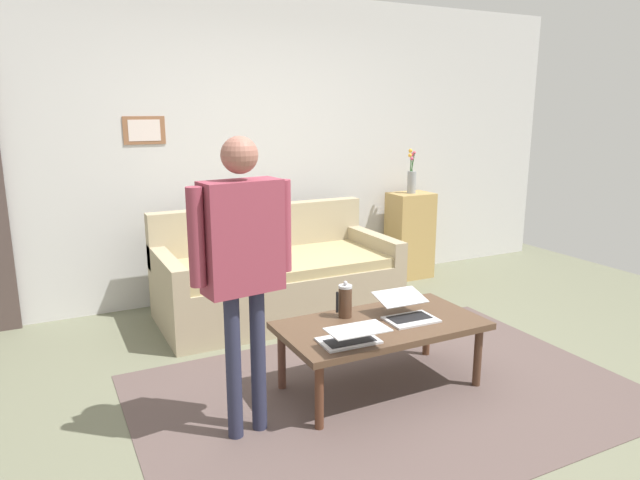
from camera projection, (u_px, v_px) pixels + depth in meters
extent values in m
plane|color=#6B6D56|center=(367.00, 388.00, 3.57)|extent=(7.68, 7.68, 0.00)
cube|color=brown|center=(388.00, 393.00, 3.50)|extent=(2.97, 2.00, 0.01)
cube|color=silver|center=(243.00, 148.00, 5.17)|extent=(7.04, 0.10, 2.70)
cube|color=brown|center=(144.00, 130.00, 4.71)|extent=(0.34, 0.02, 0.23)
cube|color=silver|center=(144.00, 130.00, 4.70)|extent=(0.26, 0.00, 0.17)
cube|color=tan|center=(278.00, 291.00, 4.78)|extent=(1.94, 0.94, 0.42)
cube|color=tan|center=(279.00, 263.00, 4.71)|extent=(1.70, 0.86, 0.08)
cube|color=tan|center=(260.00, 231.00, 5.03)|extent=(1.94, 0.14, 0.46)
cube|color=tan|center=(372.00, 244.00, 5.11)|extent=(0.12, 0.94, 0.20)
cube|color=tan|center=(166.00, 269.00, 4.32)|extent=(0.12, 0.94, 0.20)
cube|color=#503828|center=(381.00, 326.00, 3.49)|extent=(1.24, 0.66, 0.04)
cylinder|color=#4D3122|center=(478.00, 357.00, 3.56)|extent=(0.05, 0.05, 0.39)
cylinder|color=#563120|center=(319.00, 396.00, 3.08)|extent=(0.05, 0.05, 0.39)
cylinder|color=brown|center=(427.00, 329.00, 4.01)|extent=(0.05, 0.05, 0.39)
cylinder|color=brown|center=(282.00, 359.00, 3.53)|extent=(0.05, 0.05, 0.39)
cube|color=silver|center=(411.00, 319.00, 3.52)|extent=(0.32, 0.23, 0.01)
cube|color=black|center=(410.00, 317.00, 3.54)|extent=(0.26, 0.14, 0.00)
cube|color=silver|center=(400.00, 297.00, 3.62)|extent=(0.32, 0.21, 0.05)
cube|color=#A9CDE5|center=(400.00, 297.00, 3.61)|extent=(0.28, 0.19, 0.04)
cube|color=silver|center=(348.00, 341.00, 3.21)|extent=(0.34, 0.22, 0.01)
cube|color=black|center=(350.00, 340.00, 3.19)|extent=(0.28, 0.14, 0.00)
cube|color=silver|center=(358.00, 330.00, 3.09)|extent=(0.34, 0.21, 0.01)
cube|color=black|center=(357.00, 329.00, 3.09)|extent=(0.31, 0.19, 0.01)
cylinder|color=#4C3323|center=(345.00, 302.00, 3.57)|extent=(0.08, 0.08, 0.19)
cylinder|color=#B7B7BC|center=(345.00, 287.00, 3.54)|extent=(0.09, 0.09, 0.02)
sphere|color=#B2B2B7|center=(345.00, 283.00, 3.54)|extent=(0.03, 0.03, 0.03)
cube|color=black|center=(337.00, 302.00, 3.54)|extent=(0.01, 0.01, 0.13)
cube|color=tan|center=(410.00, 235.00, 5.84)|extent=(0.42, 0.32, 0.87)
cylinder|color=#92959A|center=(412.00, 182.00, 5.72)|extent=(0.09, 0.09, 0.22)
cylinder|color=#3D7038|center=(412.00, 165.00, 5.66)|extent=(0.02, 0.02, 0.13)
sphere|color=#D0486B|center=(412.00, 159.00, 5.64)|extent=(0.03, 0.03, 0.03)
cylinder|color=#3D7038|center=(412.00, 163.00, 5.69)|extent=(0.02, 0.02, 0.16)
sphere|color=#DC4A71|center=(413.00, 155.00, 5.68)|extent=(0.03, 0.03, 0.03)
cylinder|color=#3D7038|center=(411.00, 161.00, 5.67)|extent=(0.01, 0.01, 0.20)
sphere|color=gold|center=(410.00, 151.00, 5.65)|extent=(0.04, 0.04, 0.04)
cylinder|color=#3D7038|center=(411.00, 163.00, 5.67)|extent=(0.01, 0.03, 0.16)
sphere|color=gold|center=(410.00, 155.00, 5.65)|extent=(0.04, 0.04, 0.04)
cylinder|color=#3D7038|center=(413.00, 162.00, 5.69)|extent=(0.02, 0.03, 0.18)
sphere|color=#D64F6D|center=(414.00, 153.00, 5.67)|extent=(0.03, 0.03, 0.03)
cylinder|color=#2A2C43|center=(234.00, 367.00, 2.96)|extent=(0.08, 0.08, 0.80)
cylinder|color=#2A2C43|center=(258.00, 360.00, 3.03)|extent=(0.08, 0.08, 0.80)
cube|color=#8E3647|center=(242.00, 237.00, 2.84)|extent=(0.42, 0.23, 0.57)
cylinder|color=#8E3647|center=(196.00, 237.00, 2.70)|extent=(0.09, 0.09, 0.48)
cylinder|color=#8E3647|center=(283.00, 226.00, 2.96)|extent=(0.09, 0.09, 0.48)
sphere|color=#9A6152|center=(239.00, 155.00, 2.75)|extent=(0.18, 0.18, 0.18)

